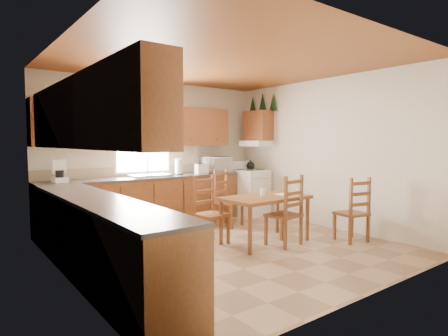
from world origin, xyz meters
TOP-DOWN VIEW (x-y plane):
  - floor at (0.00, 0.00)m, footprint 4.50×4.50m
  - ceiling at (0.00, 0.00)m, footprint 4.50×4.50m
  - wall_left at (-2.25, 0.00)m, footprint 4.50×4.50m
  - wall_right at (2.25, 0.00)m, footprint 4.50×4.50m
  - wall_back at (0.00, 2.25)m, footprint 4.50×4.50m
  - wall_front at (0.00, -2.25)m, footprint 4.50×4.50m
  - lower_cab_back at (-0.38, 1.95)m, footprint 3.75×0.60m
  - lower_cab_left at (-1.95, -0.15)m, footprint 0.60×3.60m
  - counter_back at (-0.38, 1.95)m, footprint 3.75×0.63m
  - counter_left at (-1.95, -0.15)m, footprint 0.63×3.60m
  - backsplash at (-0.38, 2.24)m, footprint 3.75×0.01m
  - upper_cab_back_left at (-1.55, 2.08)m, footprint 1.41×0.33m
  - upper_cab_back_right at (0.86, 2.08)m, footprint 1.25×0.33m
  - upper_cab_left at (-2.08, -0.15)m, footprint 0.33×3.60m
  - upper_cab_stove at (2.08, 1.65)m, footprint 0.33×0.62m
  - range_hood at (2.03, 1.65)m, footprint 0.44×0.62m
  - window_frame at (-0.30, 2.22)m, footprint 1.13×0.02m
  - window_pane at (-0.30, 2.21)m, footprint 1.05×0.01m
  - window_valance at (-0.30, 2.19)m, footprint 1.19×0.01m
  - sink_basin at (-0.30, 1.95)m, footprint 0.75×0.45m
  - pine_decal_a at (2.21, 1.33)m, footprint 0.22×0.22m
  - pine_decal_b at (2.21, 1.65)m, footprint 0.22×0.22m
  - pine_decal_c at (2.21, 1.97)m, footprint 0.22×0.22m
  - stove at (1.86, 1.66)m, footprint 0.69×0.71m
  - coffeemaker at (-1.86, 1.91)m, footprint 0.29×0.32m
  - paper_towel at (0.29, 1.93)m, footprint 0.17×0.17m
  - toaster at (0.79, 1.88)m, footprint 0.25×0.17m
  - microwave at (1.20, 1.95)m, footprint 0.64×0.54m
  - dining_table at (0.61, -0.14)m, footprint 1.36×0.80m
  - chair_near_left at (0.73, -0.42)m, footprint 0.49×0.47m
  - chair_near_right at (1.75, -0.89)m, footprint 0.50×0.48m
  - chair_far_left at (-0.10, 0.29)m, footprint 0.48×0.46m
  - chair_far_right at (0.85, 1.08)m, footprint 0.55×0.54m
  - table_paper at (1.00, -0.22)m, footprint 0.24×0.32m
  - table_card at (0.56, -0.14)m, footprint 0.10×0.03m

SIDE VIEW (x-z plane):
  - floor at x=0.00m, z-range 0.00..0.00m
  - dining_table at x=0.61m, z-range 0.00..0.72m
  - lower_cab_back at x=-0.38m, z-range 0.00..0.88m
  - lower_cab_left at x=-1.95m, z-range 0.00..0.88m
  - stove at x=1.86m, z-range 0.00..0.95m
  - chair_near_right at x=1.75m, z-range 0.00..1.01m
  - chair_far_left at x=-0.10m, z-range 0.00..1.04m
  - chair_far_right at x=0.85m, z-range 0.00..1.04m
  - chair_near_left at x=0.73m, z-range 0.00..1.06m
  - table_paper at x=1.00m, z-range 0.72..0.72m
  - table_card at x=0.56m, z-range 0.72..0.85m
  - counter_back at x=-0.38m, z-range 0.88..0.92m
  - counter_left at x=-1.95m, z-range 0.88..0.92m
  - sink_basin at x=-0.30m, z-range 0.92..0.96m
  - backsplash at x=-0.38m, z-range 0.92..1.10m
  - toaster at x=0.79m, z-range 0.92..1.11m
  - paper_towel at x=0.29m, z-range 0.92..1.23m
  - microwave at x=1.20m, z-range 0.92..1.25m
  - coffeemaker at x=-1.86m, z-range 0.92..1.30m
  - wall_left at x=-2.25m, z-range 1.35..1.35m
  - wall_right at x=2.25m, z-range 1.35..1.35m
  - wall_back at x=0.00m, z-range 1.35..1.35m
  - wall_front at x=0.00m, z-range 1.35..1.35m
  - range_hood at x=2.03m, z-range 1.46..1.58m
  - window_frame at x=-0.30m, z-range 0.96..2.14m
  - window_pane at x=-0.30m, z-range 1.00..2.10m
  - upper_cab_back_left at x=-1.55m, z-range 1.48..2.23m
  - upper_cab_back_right at x=0.86m, z-range 1.48..2.23m
  - upper_cab_left at x=-2.08m, z-range 1.48..2.23m
  - upper_cab_stove at x=2.08m, z-range 1.59..2.21m
  - window_valance at x=-0.30m, z-range 1.93..2.17m
  - pine_decal_a at x=2.21m, z-range 2.20..2.56m
  - pine_decal_c at x=2.21m, z-range 2.20..2.56m
  - pine_decal_b at x=2.21m, z-range 2.24..2.60m
  - ceiling at x=0.00m, z-range 2.70..2.70m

